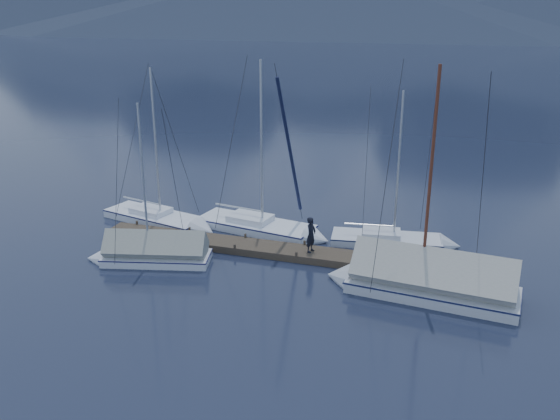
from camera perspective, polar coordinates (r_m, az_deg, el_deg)
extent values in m
plane|color=black|center=(26.17, -1.34, -5.93)|extent=(1000.00, 1000.00, 0.00)
cube|color=#382D23|center=(27.83, 0.00, -3.95)|extent=(18.00, 1.50, 0.34)
cube|color=black|center=(30.15, -10.95, -2.91)|extent=(3.00, 1.30, 0.30)
cube|color=black|center=(27.92, 0.00, -4.37)|extent=(3.00, 1.30, 0.30)
cube|color=black|center=(26.87, 12.35, -5.81)|extent=(3.00, 1.30, 0.30)
cylinder|color=#382D23|center=(31.52, -13.60, -1.34)|extent=(0.12, 0.12, 0.35)
cylinder|color=#382D23|center=(30.42, -14.94, -2.21)|extent=(0.12, 0.12, 0.35)
cylinder|color=#382D23|center=(30.13, -8.69, -1.97)|extent=(0.12, 0.12, 0.35)
cylinder|color=#382D23|center=(28.98, -9.90, -2.91)|extent=(0.12, 0.12, 0.35)
cylinder|color=#382D23|center=(28.99, -3.35, -2.63)|extent=(0.12, 0.12, 0.35)
cylinder|color=#382D23|center=(27.79, -4.38, -3.65)|extent=(0.12, 0.12, 0.35)
cylinder|color=#382D23|center=(28.12, 2.38, -3.32)|extent=(0.12, 0.12, 0.35)
cylinder|color=#382D23|center=(26.88, 1.58, -4.41)|extent=(0.12, 0.12, 0.35)
cylinder|color=#382D23|center=(27.55, 8.42, -4.01)|extent=(0.12, 0.12, 0.35)
cylinder|color=#382D23|center=(26.28, 7.90, -5.16)|extent=(0.12, 0.12, 0.35)
cylinder|color=#382D23|center=(27.30, 14.65, -4.68)|extent=(0.12, 0.12, 0.35)
cylinder|color=#382D23|center=(26.02, 14.44, -5.87)|extent=(0.12, 0.12, 0.35)
cube|color=white|center=(32.74, -11.89, -0.87)|extent=(6.10, 3.23, 0.64)
cube|color=white|center=(32.84, -11.86, -1.35)|extent=(5.05, 2.18, 0.29)
cube|color=#161744|center=(32.65, -11.92, -0.43)|extent=(6.16, 3.26, 0.06)
cone|color=white|center=(30.67, -7.29, -1.99)|extent=(1.47, 2.05, 1.86)
cube|color=white|center=(32.78, -12.32, -0.02)|extent=(2.29, 1.79, 0.29)
cylinder|color=#B2B7BF|center=(31.33, -11.89, 6.22)|extent=(0.12, 0.12, 7.74)
cylinder|color=#B2B7BF|center=(33.10, -13.23, 0.89)|extent=(2.56, 0.69, 0.09)
cylinder|color=#26262B|center=(30.38, -9.86, 5.95)|extent=(0.70, 2.85, 7.75)
cube|color=white|center=(30.82, -2.37, -1.72)|extent=(6.41, 3.05, 0.68)
cube|color=white|center=(30.94, -2.36, -2.25)|extent=(5.35, 1.98, 0.31)
cube|color=navy|center=(30.72, -2.37, -1.22)|extent=(6.48, 3.08, 0.06)
cone|color=white|center=(29.35, 3.67, -2.84)|extent=(1.44, 2.13, 1.97)
cube|color=white|center=(30.80, -2.88, -0.77)|extent=(2.36, 1.78, 0.31)
cylinder|color=#B2B7BF|center=(29.35, -1.78, 6.29)|extent=(0.12, 0.12, 8.21)
cylinder|color=#B2B7BF|center=(30.99, -4.04, 0.24)|extent=(2.75, 0.55, 0.09)
cylinder|color=#26262B|center=(28.65, 0.93, 5.98)|extent=(0.54, 3.06, 8.22)
cube|color=silver|center=(29.53, 10.18, -3.01)|extent=(5.49, 2.47, 0.58)
cube|color=silver|center=(29.63, 10.15, -3.49)|extent=(4.59, 1.58, 0.26)
cube|color=#182148|center=(29.44, 10.20, -2.57)|extent=(5.54, 2.50, 0.05)
cone|color=silver|center=(29.74, 16.05, -3.32)|extent=(1.19, 1.81, 1.69)
cube|color=silver|center=(29.37, 9.71, -2.22)|extent=(2.00, 1.48, 0.26)
cylinder|color=#B2B7BF|center=(28.34, 11.34, 4.13)|extent=(0.11, 0.11, 7.06)
cylinder|color=#B2B7BF|center=(29.23, 8.54, -1.42)|extent=(2.37, 0.40, 0.08)
cylinder|color=#26262B|center=(28.41, 14.01, 3.97)|extent=(0.39, 2.64, 7.07)
cube|color=silver|center=(24.80, 14.37, -7.71)|extent=(6.88, 3.02, 0.71)
cube|color=silver|center=(24.95, 14.31, -8.38)|extent=(5.77, 1.86, 0.32)
cube|color=#181E48|center=(24.67, 14.43, -7.09)|extent=(6.94, 3.05, 0.06)
cone|color=silver|center=(25.53, 5.87, -6.37)|extent=(1.40, 2.38, 2.27)
cylinder|color=#592819|center=(23.19, 14.26, 2.79)|extent=(0.13, 0.13, 8.61)
cylinder|color=#592819|center=(24.27, 17.07, -5.97)|extent=(3.00, 0.40, 0.10)
cylinder|color=#26262B|center=(23.49, 10.26, 3.29)|extent=(0.36, 3.35, 8.62)
cube|color=#AAA99F|center=(24.47, 14.52, -6.07)|extent=(6.55, 3.03, 2.41)
cube|color=white|center=(27.60, -11.75, -4.73)|extent=(5.06, 2.82, 0.56)
cube|color=white|center=(27.71, -11.71, -5.22)|extent=(4.18, 1.89, 0.26)
cube|color=#1C194D|center=(27.51, -11.78, -4.28)|extent=(5.11, 2.84, 0.05)
cone|color=white|center=(28.46, -17.17, -4.47)|extent=(1.31, 1.82, 1.64)
cylinder|color=#B2B7BF|center=(26.45, -13.00, 2.67)|extent=(0.10, 0.10, 6.84)
cylinder|color=#B2B7BF|center=(27.08, -10.11, -3.27)|extent=(2.11, 0.59, 0.08)
cylinder|color=#26262B|center=(26.82, -15.45, 2.69)|extent=(0.60, 2.35, 6.85)
cube|color=gray|center=(27.36, -11.83, -3.53)|extent=(4.84, 2.79, 1.74)
imported|color=black|center=(27.05, 3.01, -2.39)|extent=(0.52, 0.68, 1.66)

